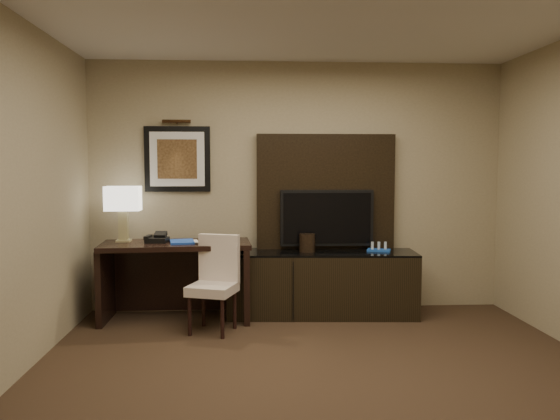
{
  "coord_description": "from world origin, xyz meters",
  "views": [
    {
      "loc": [
        -0.56,
        -3.46,
        1.57
      ],
      "look_at": [
        -0.24,
        1.8,
        1.15
      ],
      "focal_mm": 35.0,
      "sensor_mm": 36.0,
      "label": 1
    }
  ],
  "objects": [
    {
      "name": "ice_bucket",
      "position": [
        0.07,
        2.19,
        0.77
      ],
      "size": [
        0.19,
        0.19,
        0.19
      ],
      "primitive_type": "cylinder",
      "rotation": [
        0.0,
        0.0,
        0.09
      ],
      "color": "black",
      "rests_on": "credenza"
    },
    {
      "name": "wall_front",
      "position": [
        0.0,
        -2.5,
        1.35
      ],
      "size": [
        4.5,
        0.01,
        2.7
      ],
      "primitive_type": "cube",
      "color": "#9C8D6A",
      "rests_on": "floor"
    },
    {
      "name": "blue_folder",
      "position": [
        -1.22,
        2.08,
        0.81
      ],
      "size": [
        0.28,
        0.35,
        0.02
      ],
      "primitive_type": "cube",
      "rotation": [
        0.0,
        0.0,
        0.17
      ],
      "color": "#1A42AA",
      "rests_on": "desk"
    },
    {
      "name": "floor",
      "position": [
        0.0,
        0.0,
        -0.01
      ],
      "size": [
        4.5,
        5.0,
        0.01
      ],
      "primitive_type": "cube",
      "color": "#322216",
      "rests_on": "ground"
    },
    {
      "name": "book",
      "position": [
        -1.21,
        2.04,
        0.9
      ],
      "size": [
        0.15,
        0.05,
        0.21
      ],
      "primitive_type": "imported",
      "rotation": [
        0.0,
        0.0,
        0.19
      ],
      "color": "tan",
      "rests_on": "desk"
    },
    {
      "name": "table_lamp",
      "position": [
        -1.82,
        2.2,
        1.08
      ],
      "size": [
        0.38,
        0.28,
        0.55
      ],
      "primitive_type": null,
      "rotation": [
        0.0,
        0.0,
        0.29
      ],
      "color": "tan",
      "rests_on": "desk"
    },
    {
      "name": "minibar_tray",
      "position": [
        0.84,
        2.19,
        0.72
      ],
      "size": [
        0.27,
        0.22,
        0.09
      ],
      "primitive_type": null,
      "rotation": [
        0.0,
        0.0,
        -0.35
      ],
      "color": "blue",
      "rests_on": "credenza"
    },
    {
      "name": "picture_light",
      "position": [
        -1.3,
        2.44,
        2.05
      ],
      "size": [
        0.04,
        0.04,
        0.3
      ],
      "primitive_type": "cylinder",
      "color": "#3B2513",
      "rests_on": "wall_back"
    },
    {
      "name": "desk",
      "position": [
        -1.28,
        2.1,
        0.4
      ],
      "size": [
        1.53,
        0.74,
        0.8
      ],
      "primitive_type": "cube",
      "rotation": [
        0.0,
        0.0,
        0.07
      ],
      "color": "black",
      "rests_on": "floor"
    },
    {
      "name": "desk_phone",
      "position": [
        -1.47,
        2.11,
        0.85
      ],
      "size": [
        0.23,
        0.21,
        0.11
      ],
      "primitive_type": null,
      "rotation": [
        0.0,
        0.0,
        -0.1
      ],
      "color": "black",
      "rests_on": "desk"
    },
    {
      "name": "wall_back",
      "position": [
        0.0,
        2.5,
        1.35
      ],
      "size": [
        4.5,
        0.01,
        2.7
      ],
      "primitive_type": "cube",
      "color": "#9C8D6A",
      "rests_on": "floor"
    },
    {
      "name": "credenza",
      "position": [
        0.23,
        2.18,
        0.34
      ],
      "size": [
        2.0,
        0.67,
        0.68
      ],
      "primitive_type": "cube",
      "rotation": [
        0.0,
        0.0,
        -0.07
      ],
      "color": "black",
      "rests_on": "floor"
    },
    {
      "name": "tv",
      "position": [
        0.3,
        2.34,
        1.02
      ],
      "size": [
        1.0,
        0.08,
        0.6
      ],
      "primitive_type": "cube",
      "color": "black",
      "rests_on": "tv_wall_panel"
    },
    {
      "name": "tv_wall_panel",
      "position": [
        0.3,
        2.44,
        1.27
      ],
      "size": [
        1.5,
        0.12,
        1.3
      ],
      "primitive_type": "cube",
      "color": "black",
      "rests_on": "wall_back"
    },
    {
      "name": "desk_chair",
      "position": [
        -0.89,
        1.65,
        0.42
      ],
      "size": [
        0.54,
        0.57,
        0.85
      ],
      "primitive_type": null,
      "rotation": [
        0.0,
        0.0,
        -0.33
      ],
      "color": "beige",
      "rests_on": "floor"
    },
    {
      "name": "artwork",
      "position": [
        -1.3,
        2.48,
        1.65
      ],
      "size": [
        0.7,
        0.04,
        0.7
      ],
      "primitive_type": "cube",
      "color": "black",
      "rests_on": "wall_back"
    }
  ]
}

